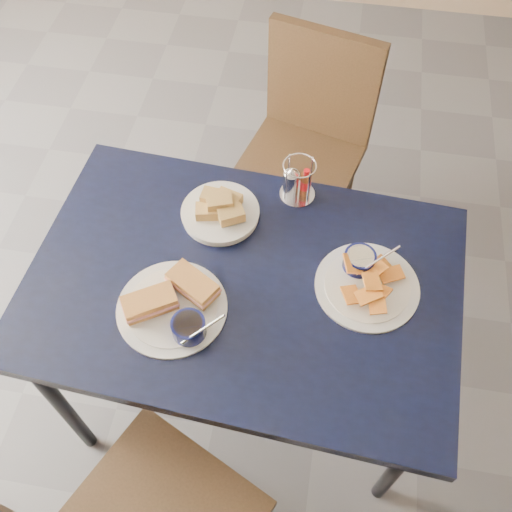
% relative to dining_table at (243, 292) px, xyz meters
% --- Properties ---
extents(ground, '(6.00, 6.00, 0.00)m').
position_rel_dining_table_xyz_m(ground, '(-0.09, 0.12, -0.68)').
color(ground, '#505055').
rests_on(ground, ground).
extents(dining_table, '(1.26, 0.88, 0.75)m').
position_rel_dining_table_xyz_m(dining_table, '(0.00, 0.00, 0.00)').
color(dining_table, black).
rests_on(dining_table, ground).
extents(chair_far, '(0.53, 0.52, 0.92)m').
position_rel_dining_table_xyz_m(chair_far, '(0.08, 0.85, -0.16)').
color(chair_far, '#311F10').
rests_on(chair_far, ground).
extents(sandwich_plate, '(0.31, 0.30, 0.12)m').
position_rel_dining_table_xyz_m(sandwich_plate, '(-0.16, -0.12, 0.09)').
color(sandwich_plate, white).
rests_on(sandwich_plate, dining_table).
extents(plantain_plate, '(0.29, 0.29, 0.12)m').
position_rel_dining_table_xyz_m(plantain_plate, '(0.33, 0.05, 0.09)').
color(plantain_plate, white).
rests_on(plantain_plate, dining_table).
extents(bread_basket, '(0.23, 0.23, 0.08)m').
position_rel_dining_table_xyz_m(bread_basket, '(-0.11, 0.21, 0.09)').
color(bread_basket, white).
rests_on(bread_basket, dining_table).
extents(condiment_caddy, '(0.11, 0.11, 0.14)m').
position_rel_dining_table_xyz_m(condiment_caddy, '(0.10, 0.34, 0.12)').
color(condiment_caddy, silver).
rests_on(condiment_caddy, dining_table).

